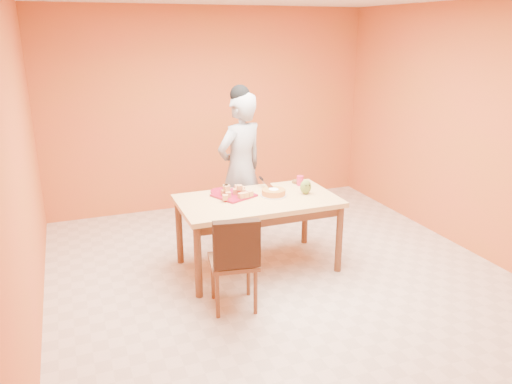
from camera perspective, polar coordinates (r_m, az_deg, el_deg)
name	(u,v)px	position (r m, az deg, el deg)	size (l,w,h in m)	color
floor	(284,279)	(5.09, 3.21, -9.95)	(5.00, 5.00, 0.00)	beige
wall_back	(211,110)	(6.93, -5.16, 9.35)	(4.50, 4.50, 0.00)	#D25430
wall_left	(19,172)	(4.24, -25.44, 2.07)	(5.00, 5.00, 0.00)	#D25430
wall_right	(477,131)	(5.90, 23.96, 6.35)	(5.00, 5.00, 0.00)	#D25430
dining_table	(258,207)	(5.09, 0.20, -1.76)	(1.60, 0.90, 0.76)	#F0BB7D
dining_chair	(234,260)	(4.42, -2.54, -7.75)	(0.48, 0.54, 0.90)	brown
pastry_pile	(234,190)	(5.11, -2.56, 0.29)	(0.32, 0.32, 0.10)	tan
person	(241,169)	(5.71, -1.76, 2.64)	(0.64, 0.42, 1.74)	gray
pastry_platter	(234,195)	(5.13, -2.55, -0.38)	(0.35, 0.35, 0.02)	maroon
red_dinner_plate	(222,191)	(5.27, -3.89, 0.08)	(0.25, 0.25, 0.01)	maroon
white_cake_plate	(274,195)	(5.14, 2.02, -0.38)	(0.27, 0.27, 0.01)	white
sponge_cake	(274,192)	(5.13, 2.02, -0.02)	(0.24, 0.24, 0.06)	#C07231
cake_server	(268,184)	(5.28, 1.36, 0.92)	(0.05, 0.28, 0.01)	silver
egg_ornament	(306,187)	(5.20, 5.70, 0.58)	(0.12, 0.10, 0.15)	olive
magenta_glass	(300,181)	(5.50, 5.06, 1.31)	(0.07, 0.07, 0.11)	#C21D44
checker_tin	(296,182)	(5.58, 4.63, 1.18)	(0.10, 0.10, 0.03)	#3D2610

